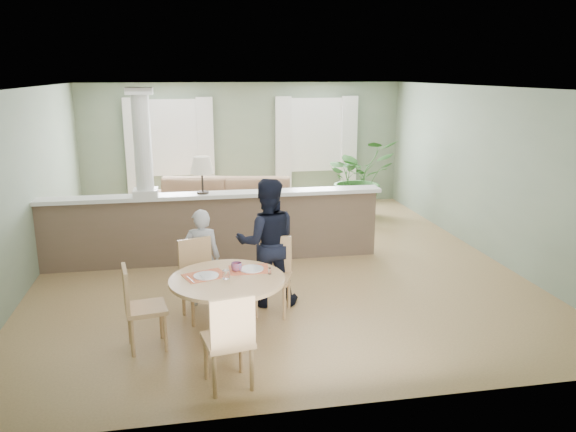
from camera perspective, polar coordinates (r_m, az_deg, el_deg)
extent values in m
plane|color=tan|center=(8.90, -1.53, -4.71)|extent=(8.00, 8.00, 0.00)
cube|color=gray|center=(12.47, -4.45, 7.18)|extent=(7.00, 0.02, 2.70)
cube|color=gray|center=(8.74, -24.94, 2.75)|extent=(0.02, 8.00, 2.70)
cube|color=gray|center=(9.71, 19.33, 4.34)|extent=(0.02, 8.00, 2.70)
cube|color=gray|center=(4.76, 5.88, -4.88)|extent=(7.00, 0.02, 2.70)
cube|color=white|center=(8.41, -1.66, 12.96)|extent=(7.00, 8.00, 0.02)
cube|color=white|center=(12.35, -11.92, 7.79)|extent=(1.10, 0.02, 1.50)
cube|color=white|center=(12.33, -11.92, 7.77)|extent=(1.22, 0.04, 1.62)
cube|color=white|center=(12.68, 2.83, 8.24)|extent=(1.10, 0.02, 1.50)
cube|color=white|center=(12.66, 2.85, 8.23)|extent=(1.22, 0.04, 1.62)
cube|color=silver|center=(12.34, -15.36, 6.17)|extent=(0.35, 0.10, 2.30)
cube|color=silver|center=(12.30, -8.35, 6.51)|extent=(0.35, 0.10, 2.30)
cube|color=silver|center=(12.48, -0.47, 6.77)|extent=(0.35, 0.10, 2.30)
cube|color=silver|center=(12.82, 6.19, 6.89)|extent=(0.35, 0.10, 2.30)
cube|color=brown|center=(8.84, -7.53, -1.38)|extent=(5.20, 0.22, 1.05)
cube|color=white|center=(8.71, -7.65, 2.13)|extent=(5.32, 0.36, 0.06)
cube|color=white|center=(8.71, -14.26, 2.35)|extent=(0.36, 0.36, 0.10)
cylinder|color=white|center=(8.59, -14.57, 7.21)|extent=(0.26, 0.26, 1.39)
cube|color=white|center=(8.53, -14.89, 12.18)|extent=(0.38, 0.38, 0.10)
cylinder|color=black|center=(8.69, -8.65, 2.38)|extent=(0.18, 0.18, 0.03)
cylinder|color=black|center=(8.66, -8.69, 3.38)|extent=(0.03, 0.03, 0.28)
cone|color=beige|center=(8.62, -8.75, 5.14)|extent=(0.36, 0.36, 0.26)
imported|color=#87664A|center=(10.61, -6.55, 1.05)|extent=(3.43, 1.84, 0.95)
imported|color=#2D5D25|center=(11.68, 7.22, 3.88)|extent=(1.74, 1.61, 1.60)
cylinder|color=tan|center=(6.42, -6.01, -12.46)|extent=(0.53, 0.53, 0.04)
cylinder|color=tan|center=(6.27, -6.10, -9.53)|extent=(0.14, 0.14, 0.68)
cylinder|color=tan|center=(6.13, -6.19, -6.46)|extent=(1.25, 1.25, 0.04)
cube|color=red|center=(6.22, -8.42, -6.01)|extent=(0.53, 0.45, 0.01)
cube|color=red|center=(6.36, -3.96, -5.42)|extent=(0.45, 0.33, 0.01)
cylinder|color=silver|center=(6.19, -8.32, -6.02)|extent=(0.27, 0.27, 0.01)
cylinder|color=silver|center=(6.34, -3.72, -5.37)|extent=(0.27, 0.27, 0.01)
cylinder|color=white|center=(6.08, -6.30, -5.92)|extent=(0.08, 0.08, 0.09)
cube|color=silver|center=(6.12, -8.67, -6.19)|extent=(0.08, 0.18, 0.00)
cube|color=silver|center=(6.12, -9.87, -6.36)|extent=(0.09, 0.21, 0.00)
cylinder|color=white|center=(6.20, -1.87, -5.61)|extent=(0.04, 0.04, 0.07)
cylinder|color=silver|center=(6.18, -1.88, -5.25)|extent=(0.04, 0.04, 0.01)
imported|color=#245DA9|center=(6.31, -5.25, -5.16)|extent=(0.16, 0.16, 0.10)
cube|color=tan|center=(6.88, -8.81, -6.63)|extent=(0.55, 0.55, 0.05)
cylinder|color=tan|center=(6.76, -9.64, -9.26)|extent=(0.04, 0.04, 0.44)
cylinder|color=tan|center=(6.87, -6.84, -8.77)|extent=(0.04, 0.04, 0.44)
cylinder|color=tan|center=(7.07, -10.57, -8.22)|extent=(0.04, 0.04, 0.44)
cylinder|color=tan|center=(7.17, -7.88, -7.77)|extent=(0.04, 0.04, 0.44)
cube|color=tan|center=(6.97, -9.43, -4.12)|extent=(0.41, 0.17, 0.48)
cube|color=tan|center=(6.93, -1.57, -6.34)|extent=(0.55, 0.55, 0.05)
cylinder|color=tan|center=(6.90, -3.26, -8.62)|extent=(0.04, 0.04, 0.44)
cylinder|color=tan|center=(6.83, -0.39, -8.82)|extent=(0.04, 0.04, 0.44)
cylinder|color=tan|center=(7.21, -2.67, -7.56)|extent=(0.04, 0.04, 0.44)
cylinder|color=tan|center=(7.15, 0.08, -7.73)|extent=(0.04, 0.04, 0.44)
cube|color=tan|center=(7.02, -1.29, -3.84)|extent=(0.40, 0.18, 0.47)
cube|color=tan|center=(5.44, -6.15, -12.42)|extent=(0.51, 0.51, 0.05)
cylinder|color=tan|center=(5.74, -4.80, -13.59)|extent=(0.04, 0.04, 0.45)
cylinder|color=tan|center=(5.67, -8.34, -14.11)|extent=(0.04, 0.04, 0.45)
cylinder|color=tan|center=(5.44, -3.71, -15.25)|extent=(0.04, 0.04, 0.45)
cylinder|color=tan|center=(5.37, -7.46, -15.83)|extent=(0.04, 0.04, 0.45)
cube|color=tan|center=(5.15, -5.64, -10.78)|extent=(0.42, 0.12, 0.48)
cube|color=tan|center=(6.29, -14.24, -9.10)|extent=(0.48, 0.48, 0.05)
cylinder|color=tan|center=(6.25, -12.35, -11.53)|extent=(0.04, 0.04, 0.43)
cylinder|color=tan|center=(6.56, -12.76, -10.27)|extent=(0.04, 0.04, 0.43)
cylinder|color=tan|center=(6.23, -15.53, -11.84)|extent=(0.04, 0.04, 0.43)
cylinder|color=tan|center=(6.54, -15.77, -10.56)|extent=(0.04, 0.04, 0.43)
cube|color=tan|center=(6.19, -16.15, -7.13)|extent=(0.10, 0.40, 0.46)
imported|color=#A7A7AC|center=(7.21, -8.73, -4.20)|extent=(0.48, 0.34, 1.27)
imported|color=black|center=(7.12, -2.13, -2.68)|extent=(0.83, 0.67, 1.64)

